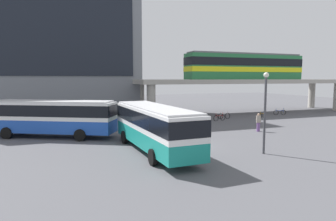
{
  "coord_description": "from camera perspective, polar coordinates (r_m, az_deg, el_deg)",
  "views": [
    {
      "loc": [
        -8.73,
        -20.72,
        5.15
      ],
      "look_at": [
        0.76,
        5.04,
        2.2
      ],
      "focal_mm": 32.08,
      "sensor_mm": 36.0,
      "label": 1
    }
  ],
  "objects": [
    {
      "name": "pedestrian_near_building",
      "position": [
        33.29,
        -0.45,
        -1.44
      ],
      "size": [
        0.41,
        0.32,
        1.64
      ],
      "color": "#724C8C",
      "rests_on": "ground_plane"
    },
    {
      "name": "bicycle_green",
      "position": [
        35.42,
        6.33,
        -1.68
      ],
      "size": [
        1.79,
        0.12,
        1.04
      ],
      "color": "black",
      "rests_on": "ground_plane"
    },
    {
      "name": "bus_main",
      "position": [
        20.97,
        -2.64,
        -2.54
      ],
      "size": [
        3.15,
        11.15,
        3.22
      ],
      "color": "teal",
      "rests_on": "ground_plane"
    },
    {
      "name": "bicycle_red",
      "position": [
        37.12,
        9.74,
        -1.37
      ],
      "size": [
        1.78,
        0.36,
        1.04
      ],
      "color": "black",
      "rests_on": "ground_plane"
    },
    {
      "name": "bicycle_orange",
      "position": [
        40.57,
        17.49,
        -0.93
      ],
      "size": [
        1.67,
        0.76,
        1.04
      ],
      "color": "black",
      "rests_on": "ground_plane"
    },
    {
      "name": "bicycle_blue",
      "position": [
        45.29,
        20.46,
        -0.33
      ],
      "size": [
        1.72,
        0.61,
        1.04
      ],
      "color": "black",
      "rests_on": "ground_plane"
    },
    {
      "name": "bicycle_silver",
      "position": [
        39.05,
        10.6,
        -1.02
      ],
      "size": [
        1.79,
        0.14,
        1.04
      ],
      "color": "black",
      "rests_on": "ground_plane"
    },
    {
      "name": "pedestrian_waiting_near_stop",
      "position": [
        30.45,
        16.8,
        -2.26
      ],
      "size": [
        0.47,
        0.4,
        1.78
      ],
      "color": "#724C8C",
      "rests_on": "ground_plane"
    },
    {
      "name": "ground_plane",
      "position": [
        32.35,
        -4.31,
        -3.04
      ],
      "size": [
        120.0,
        120.0,
        0.0
      ],
      "primitive_type": "plane",
      "color": "#515156"
    },
    {
      "name": "bus_secondary",
      "position": [
        28.05,
        -21.17,
        -0.75
      ],
      "size": [
        10.94,
        7.43,
        3.22
      ],
      "color": "#1E4CB2",
      "rests_on": "ground_plane"
    },
    {
      "name": "train",
      "position": [
        46.33,
        14.46,
        8.18
      ],
      "size": [
        18.65,
        2.96,
        3.84
      ],
      "color": "#26723F",
      "rests_on": "elevated_platform"
    },
    {
      "name": "lamp_post",
      "position": [
        21.28,
        17.98,
        0.91
      ],
      "size": [
        0.36,
        0.36,
        5.55
      ],
      "color": "#3F3F44",
      "rests_on": "ground_plane"
    },
    {
      "name": "station_building",
      "position": [
        46.76,
        -23.19,
        11.73
      ],
      "size": [
        26.27,
        12.68,
        20.19
      ],
      "color": "slate",
      "rests_on": "ground_plane"
    },
    {
      "name": "elevated_platform",
      "position": [
        46.39,
        14.53,
        4.96
      ],
      "size": [
        33.49,
        6.76,
        4.99
      ],
      "color": "#ADA89E",
      "rests_on": "ground_plane"
    }
  ]
}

